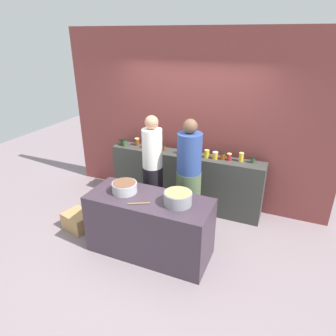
% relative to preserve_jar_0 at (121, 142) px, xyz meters
% --- Properties ---
extents(ground, '(12.00, 12.00, 0.00)m').
position_rel_preserve_jar_0_xyz_m(ground, '(1.25, -1.08, -1.05)').
color(ground, gray).
extents(storefront_wall, '(4.80, 0.12, 3.00)m').
position_rel_preserve_jar_0_xyz_m(storefront_wall, '(1.25, 0.37, 0.45)').
color(storefront_wall, brown).
rests_on(storefront_wall, ground).
extents(display_shelf, '(2.70, 0.36, 1.00)m').
position_rel_preserve_jar_0_xyz_m(display_shelf, '(1.25, 0.02, -0.55)').
color(display_shelf, '#393A37').
rests_on(display_shelf, ground).
extents(prep_table, '(1.70, 0.70, 0.88)m').
position_rel_preserve_jar_0_xyz_m(prep_table, '(1.25, -1.38, -0.62)').
color(prep_table, '#3C2F3B').
rests_on(prep_table, ground).
extents(preserve_jar_0, '(0.08, 0.08, 0.10)m').
position_rel_preserve_jar_0_xyz_m(preserve_jar_0, '(0.00, 0.00, 0.00)').
color(preserve_jar_0, '#2E5321').
rests_on(preserve_jar_0, display_shelf).
extents(preserve_jar_1, '(0.09, 0.09, 0.13)m').
position_rel_preserve_jar_0_xyz_m(preserve_jar_1, '(0.10, -0.04, 0.01)').
color(preserve_jar_1, '#3B5730').
rests_on(preserve_jar_1, display_shelf).
extents(preserve_jar_2, '(0.09, 0.09, 0.13)m').
position_rel_preserve_jar_0_xyz_m(preserve_jar_2, '(0.29, 0.09, 0.02)').
color(preserve_jar_2, brown).
rests_on(preserve_jar_2, display_shelf).
extents(preserve_jar_3, '(0.09, 0.09, 0.12)m').
position_rel_preserve_jar_0_xyz_m(preserve_jar_3, '(0.50, 0.02, 0.01)').
color(preserve_jar_3, orange).
rests_on(preserve_jar_3, display_shelf).
extents(preserve_jar_4, '(0.09, 0.09, 0.14)m').
position_rel_preserve_jar_0_xyz_m(preserve_jar_4, '(0.65, -0.01, 0.02)').
color(preserve_jar_4, gold).
rests_on(preserve_jar_4, display_shelf).
extents(preserve_jar_5, '(0.07, 0.07, 0.11)m').
position_rel_preserve_jar_0_xyz_m(preserve_jar_5, '(0.85, 0.03, 0.00)').
color(preserve_jar_5, brown).
rests_on(preserve_jar_5, display_shelf).
extents(preserve_jar_6, '(0.07, 0.07, 0.10)m').
position_rel_preserve_jar_0_xyz_m(preserve_jar_6, '(1.14, 0.01, 0.00)').
color(preserve_jar_6, '#3F2D5B').
rests_on(preserve_jar_6, display_shelf).
extents(preserve_jar_7, '(0.09, 0.09, 0.12)m').
position_rel_preserve_jar_0_xyz_m(preserve_jar_7, '(1.25, -0.04, 0.01)').
color(preserve_jar_7, red).
rests_on(preserve_jar_7, display_shelf).
extents(preserve_jar_8, '(0.08, 0.08, 0.13)m').
position_rel_preserve_jar_0_xyz_m(preserve_jar_8, '(1.43, -0.02, 0.01)').
color(preserve_jar_8, '#451D4F').
rests_on(preserve_jar_8, display_shelf).
extents(preserve_jar_9, '(0.08, 0.08, 0.13)m').
position_rel_preserve_jar_0_xyz_m(preserve_jar_9, '(1.63, 0.00, 0.02)').
color(preserve_jar_9, yellow).
rests_on(preserve_jar_9, display_shelf).
extents(preserve_jar_10, '(0.09, 0.09, 0.12)m').
position_rel_preserve_jar_0_xyz_m(preserve_jar_10, '(1.78, 0.01, 0.01)').
color(preserve_jar_10, gold).
rests_on(preserve_jar_10, display_shelf).
extents(preserve_jar_11, '(0.09, 0.09, 0.13)m').
position_rel_preserve_jar_0_xyz_m(preserve_jar_11, '(1.90, 0.03, 0.01)').
color(preserve_jar_11, '#973C0F').
rests_on(preserve_jar_11, display_shelf).
extents(preserve_jar_12, '(0.08, 0.08, 0.12)m').
position_rel_preserve_jar_0_xyz_m(preserve_jar_12, '(2.00, 0.04, 0.01)').
color(preserve_jar_12, '#AA2321').
rests_on(preserve_jar_12, display_shelf).
extents(preserve_jar_13, '(0.08, 0.08, 0.15)m').
position_rel_preserve_jar_0_xyz_m(preserve_jar_13, '(2.19, 0.07, 0.02)').
color(preserve_jar_13, yellow).
rests_on(preserve_jar_13, display_shelf).
extents(preserve_jar_14, '(0.07, 0.07, 0.10)m').
position_rel_preserve_jar_0_xyz_m(preserve_jar_14, '(2.37, 0.09, -0.00)').
color(preserve_jar_14, '#2F4529').
rests_on(preserve_jar_14, display_shelf).
extents(cooking_pot_left, '(0.34, 0.34, 0.15)m').
position_rel_preserve_jar_0_xyz_m(cooking_pot_left, '(0.87, -1.36, -0.10)').
color(cooking_pot_left, '#B7B7BC').
rests_on(cooking_pot_left, prep_table).
extents(cooking_pot_center, '(0.36, 0.36, 0.17)m').
position_rel_preserve_jar_0_xyz_m(cooking_pot_center, '(1.66, -1.37, -0.09)').
color(cooking_pot_center, gray).
rests_on(cooking_pot_center, prep_table).
extents(wooden_spoon, '(0.27, 0.15, 0.02)m').
position_rel_preserve_jar_0_xyz_m(wooden_spoon, '(1.20, -1.57, -0.17)').
color(wooden_spoon, '#9E703D').
rests_on(wooden_spoon, prep_table).
extents(cook_with_tongs, '(0.32, 0.32, 1.80)m').
position_rel_preserve_jar_0_xyz_m(cook_with_tongs, '(0.96, -0.66, -0.22)').
color(cook_with_tongs, black).
rests_on(cook_with_tongs, ground).
extents(cook_in_cap, '(0.38, 0.38, 1.80)m').
position_rel_preserve_jar_0_xyz_m(cook_in_cap, '(1.55, -0.62, -0.24)').
color(cook_in_cap, '#4D6140').
rests_on(cook_in_cap, ground).
extents(bread_crate, '(0.51, 0.45, 0.27)m').
position_rel_preserve_jar_0_xyz_m(bread_crate, '(-0.06, -1.33, -0.92)').
color(bread_crate, tan).
rests_on(bread_crate, ground).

